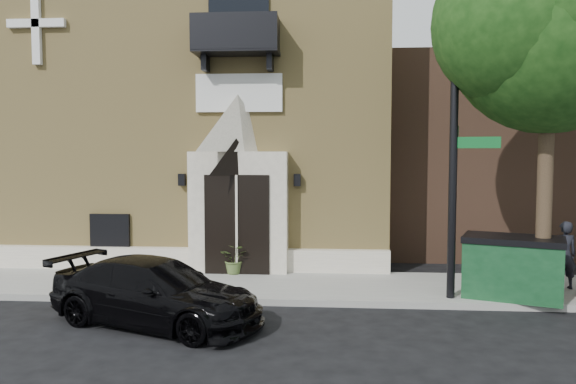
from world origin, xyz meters
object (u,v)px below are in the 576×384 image
object	(u,v)px
street_sign	(455,147)
pedestrian_near	(564,255)
black_sedan	(156,292)
dumpster	(513,267)

from	to	relation	value
street_sign	pedestrian_near	distance (m)	3.88
black_sedan	dumpster	bearing A→B (deg)	-54.21
black_sedan	pedestrian_near	xyz separation A→B (m)	(8.80, 2.92, 0.31)
dumpster	pedestrian_near	world-z (taller)	pedestrian_near
street_sign	pedestrian_near	xyz separation A→B (m)	(2.78, 1.02, -2.51)
dumpster	pedestrian_near	size ratio (longest dim) A/B	1.48
street_sign	dumpster	size ratio (longest dim) A/B	2.79
dumpster	pedestrian_near	distance (m)	1.72
pedestrian_near	street_sign	bearing A→B (deg)	17.30
street_sign	pedestrian_near	world-z (taller)	street_sign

